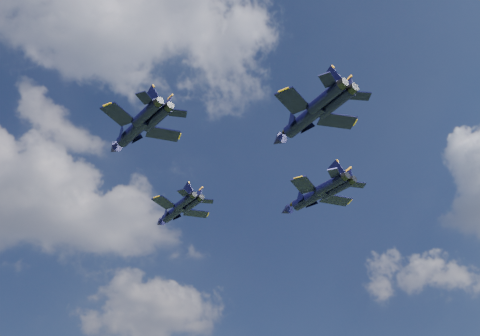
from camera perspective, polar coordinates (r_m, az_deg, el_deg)
name	(u,v)px	position (r m, az deg, el deg)	size (l,w,h in m)	color
jet_lead	(173,213)	(108.37, -6.34, -4.24)	(10.69, 14.74, 3.48)	black
jet_left	(132,132)	(89.81, -10.21, 3.35)	(11.97, 16.60, 3.94)	black
jet_right	(308,198)	(108.71, 6.50, -2.88)	(13.14, 18.11, 4.31)	black
jet_slot	(303,121)	(88.68, 5.95, 4.48)	(13.58, 18.48, 4.35)	black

